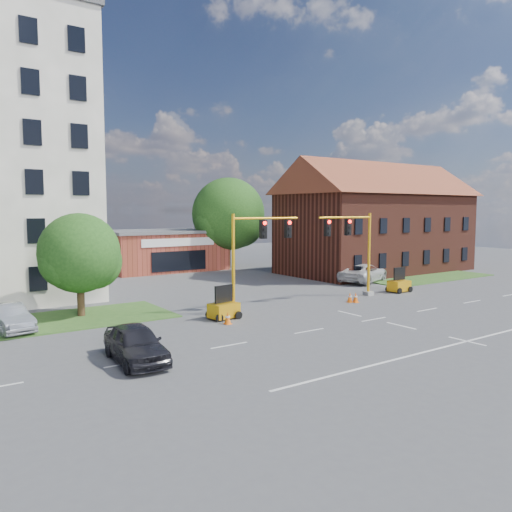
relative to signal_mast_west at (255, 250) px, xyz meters
name	(u,v)px	position (x,y,z in m)	size (l,w,h in m)	color
ground	(374,319)	(4.36, -6.00, -3.92)	(120.00, 120.00, 0.00)	#49494C
grass_verge_ne	(433,278)	(22.36, 3.00, -3.88)	(14.00, 4.00, 0.08)	#2A4E1D
lane_markings	(416,329)	(4.36, -9.00, -3.91)	(60.00, 36.00, 0.01)	silver
brick_shop	(163,250)	(4.36, 23.99, -1.76)	(12.40, 8.40, 4.30)	brown
townhouse_row	(377,215)	(22.36, 10.00, 2.01)	(21.00, 11.00, 11.50)	#532419
tree_large	(231,216)	(11.26, 21.08, 1.83)	(8.36, 7.96, 9.98)	#3C2716
tree_nw_front	(83,256)	(-9.40, 4.58, -0.22)	(5.01, 4.77, 6.25)	#3C2716
signal_mast_west	(255,250)	(0.00, 0.00, 0.00)	(5.30, 0.60, 6.20)	gray
signal_mast_east	(354,244)	(8.71, 0.00, 0.00)	(5.30, 0.60, 6.20)	gray
trailer_west	(224,309)	(-2.84, -0.82, -3.32)	(1.85, 1.39, 1.92)	#FBAE15
trailer_east	(399,285)	(13.52, -0.29, -3.34)	(1.64, 1.10, 1.86)	#FBAE15
cone_a	(228,318)	(-3.38, -2.15, -3.58)	(0.40, 0.40, 0.70)	#FB640D
cone_b	(224,305)	(-1.53, 1.39, -3.58)	(0.40, 0.40, 0.70)	#FB640D
cone_c	(356,298)	(7.42, -1.54, -3.58)	(0.40, 0.40, 0.70)	#FB640D
cone_d	(350,298)	(7.13, -1.28, -3.58)	(0.40, 0.40, 0.70)	#FB640D
pickup_white	(363,273)	(15.26, 5.13, -3.09)	(2.76, 5.99, 1.67)	silver
sedan_dark	(136,343)	(-10.24, -5.95, -3.13)	(1.88, 4.66, 1.59)	black
sedan_silver_front	(8,318)	(-13.84, 3.02, -3.19)	(1.54, 4.40, 1.45)	#94979A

